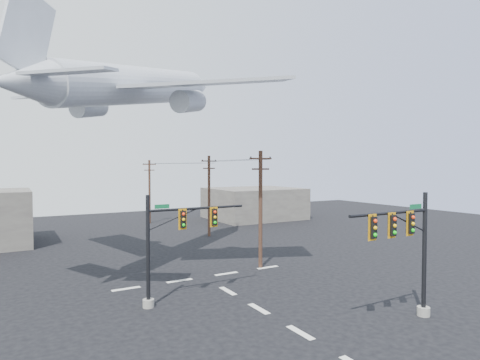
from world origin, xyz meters
TOP-DOWN VIEW (x-y plane):
  - ground at (0.00, 0.00)m, footprint 120.00×120.00m
  - lane_markings at (0.00, 5.33)m, footprint 14.00×21.20m
  - signal_mast_near at (6.20, -1.73)m, footprint 6.29×0.79m
  - signal_mast_far at (-4.28, 7.57)m, footprint 6.96×0.76m
  - utility_pole_a at (5.43, 12.28)m, footprint 1.99×0.47m
  - utility_pole_b at (8.24, 28.34)m, footprint 2.01×0.34m
  - utility_pole_c at (5.25, 42.96)m, footprint 1.85×0.88m
  - power_lines at (6.80, 27.64)m, footprint 4.78×30.69m
  - airliner at (-3.70, 16.92)m, footprint 23.96×22.66m
  - building_right at (22.00, 40.00)m, footprint 14.00×12.00m

SIDE VIEW (x-z plane):
  - ground at x=0.00m, z-range 0.00..0.00m
  - lane_markings at x=0.00m, z-range 0.01..0.01m
  - building_right at x=22.00m, z-range 0.00..5.00m
  - signal_mast_far at x=-4.28m, z-range 0.27..7.18m
  - signal_mast_near at x=6.20m, z-range 0.44..7.60m
  - utility_pole_c at x=5.25m, z-range 0.22..9.79m
  - utility_pole_b at x=8.24m, z-range 0.23..10.17m
  - utility_pole_a at x=5.43m, z-range 0.23..10.19m
  - power_lines at x=6.80m, z-range 9.03..9.25m
  - airliner at x=-3.70m, z-range 11.44..19.05m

